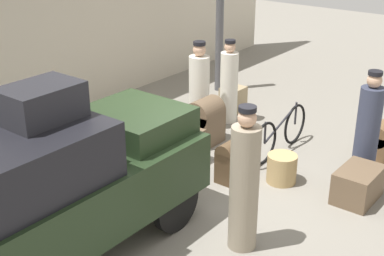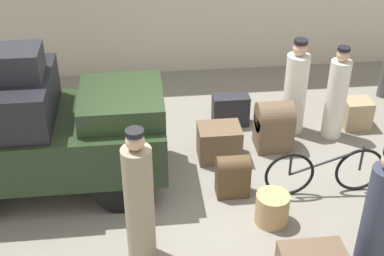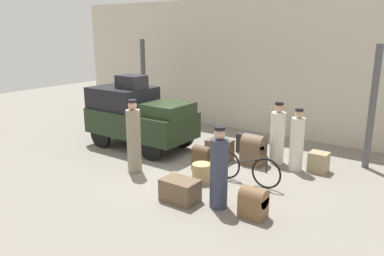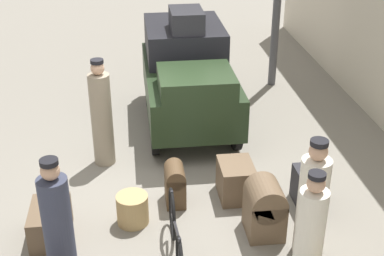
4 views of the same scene
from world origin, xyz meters
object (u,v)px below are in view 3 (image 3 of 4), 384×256
object	(u,v)px
suitcase_tan_flat	(202,157)
trunk_wicker_pale	(248,144)
wicker_basket	(202,173)
trunk_barrel_dark	(253,202)
trunk_umber_medium	(180,190)
trunk_large_brown	(319,162)
porter_with_bicycle	(277,136)
suitcase_black_upright	(220,150)
truck	(138,115)
conductor_in_dark_uniform	(134,139)
porter_carrying_trunk	(297,142)
suitcase_small_leather	(253,149)
porter_standing_middle	(219,171)
trunk_on_truck_roof	(132,82)
bicycle	(246,168)

from	to	relation	value
suitcase_tan_flat	trunk_wicker_pale	bearing A→B (deg)	80.99
wicker_basket	trunk_barrel_dark	distance (m)	1.95
trunk_umber_medium	trunk_large_brown	xyz separation A→B (m)	(1.81, 3.35, 0.02)
porter_with_bicycle	trunk_wicker_pale	world-z (taller)	porter_with_bicycle
suitcase_black_upright	trunk_barrel_dark	bearing A→B (deg)	-47.36
trunk_umber_medium	suitcase_black_upright	distance (m)	2.75
truck	conductor_in_dark_uniform	xyz separation A→B (m)	(1.34, -1.57, -0.13)
truck	porter_carrying_trunk	xyz separation A→B (m)	(4.59, 0.87, -0.25)
suitcase_tan_flat	suitcase_black_upright	xyz separation A→B (m)	(-0.05, 0.92, -0.06)
wicker_basket	trunk_umber_medium	world-z (taller)	trunk_umber_medium
wicker_basket	suitcase_small_leather	xyz separation A→B (m)	(0.44, 1.77, 0.19)
porter_carrying_trunk	porter_standing_middle	bearing A→B (deg)	-100.16
trunk_large_brown	trunk_on_truck_roof	distance (m)	5.68
trunk_barrel_dark	porter_with_bicycle	bearing A→B (deg)	105.55
wicker_basket	suitcase_tan_flat	world-z (taller)	suitcase_tan_flat
porter_with_bicycle	trunk_barrel_dark	distance (m)	3.24
bicycle	suitcase_black_upright	size ratio (longest dim) A/B	2.63
wicker_basket	suitcase_black_upright	bearing A→B (deg)	106.70
bicycle	porter_carrying_trunk	bearing A→B (deg)	66.78
wicker_basket	trunk_large_brown	xyz separation A→B (m)	(2.02, 2.24, 0.03)
conductor_in_dark_uniform	suitcase_black_upright	bearing A→B (deg)	57.53
wicker_basket	trunk_large_brown	bearing A→B (deg)	48.08
conductor_in_dark_uniform	suitcase_tan_flat	bearing A→B (deg)	39.04
trunk_on_truck_roof	porter_standing_middle	bearing A→B (deg)	-25.14
porter_standing_middle	trunk_on_truck_roof	distance (m)	4.88
suitcase_tan_flat	trunk_umber_medium	xyz separation A→B (m)	(0.62, -1.74, -0.10)
suitcase_tan_flat	trunk_on_truck_roof	world-z (taller)	trunk_on_truck_roof
wicker_basket	truck	bearing A→B (deg)	159.64
porter_carrying_trunk	trunk_wicker_pale	size ratio (longest dim) A/B	2.57
wicker_basket	suitcase_black_upright	size ratio (longest dim) A/B	0.68
suitcase_small_leather	porter_standing_middle	bearing A→B (deg)	-78.22
trunk_barrel_dark	trunk_umber_medium	xyz separation A→B (m)	(-1.55, -0.25, -0.07)
porter_standing_middle	suitcase_black_upright	xyz separation A→B (m)	(-1.46, 2.43, -0.49)
wicker_basket	trunk_barrel_dark	world-z (taller)	trunk_barrel_dark
suitcase_small_leather	suitcase_tan_flat	bearing A→B (deg)	-127.30
bicycle	trunk_wicker_pale	size ratio (longest dim) A/B	2.79
conductor_in_dark_uniform	suitcase_black_upright	xyz separation A→B (m)	(1.27, 1.99, -0.57)
porter_with_bicycle	suitcase_black_upright	size ratio (longest dim) A/B	2.51
porter_carrying_trunk	trunk_barrel_dark	world-z (taller)	porter_carrying_trunk
bicycle	trunk_large_brown	bearing A→B (deg)	56.37
wicker_basket	suitcase_black_upright	xyz separation A→B (m)	(-0.47, 1.56, 0.06)
conductor_in_dark_uniform	suitcase_black_upright	world-z (taller)	conductor_in_dark_uniform
porter_standing_middle	trunk_wicker_pale	world-z (taller)	porter_standing_middle
suitcase_tan_flat	trunk_umber_medium	distance (m)	1.85
trunk_wicker_pale	trunk_barrel_dark	xyz separation A→B (m)	(1.87, -3.40, 0.03)
porter_carrying_trunk	truck	bearing A→B (deg)	-169.27
trunk_barrel_dark	trunk_umber_medium	world-z (taller)	trunk_barrel_dark
truck	porter_carrying_trunk	world-z (taller)	truck
porter_standing_middle	suitcase_small_leather	world-z (taller)	porter_standing_middle
porter_standing_middle	bicycle	bearing A→B (deg)	94.95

